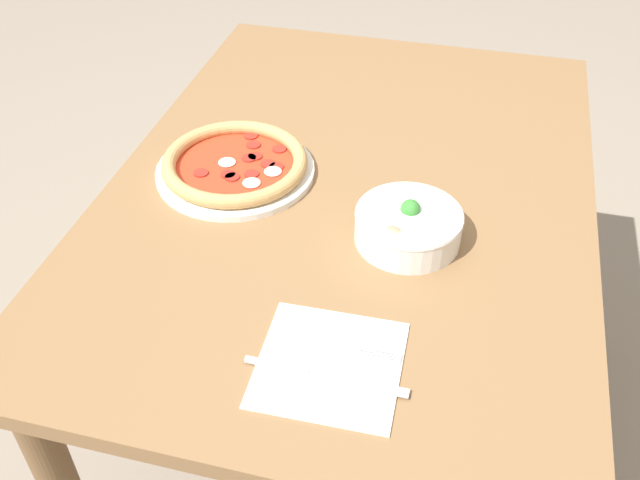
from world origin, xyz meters
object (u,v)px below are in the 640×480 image
pizza (235,165)px  bowl (408,224)px  fork (333,346)px  knife (318,375)px

pizza → bowl: size_ratio=1.66×
pizza → fork: size_ratio=1.55×
bowl → fork: bearing=-13.7°
pizza → bowl: bowl is taller
pizza → knife: bearing=32.1°
fork → knife: bearing=-97.4°
bowl → knife: bowl is taller
pizza → knife: 0.49m
bowl → fork: (0.25, -0.06, -0.03)m
fork → knife: same height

